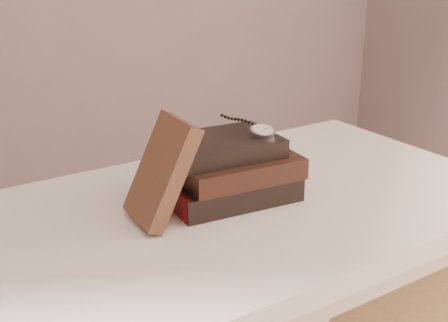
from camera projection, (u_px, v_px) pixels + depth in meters
table at (249, 241)px, 1.13m from camera, size 1.00×0.60×0.75m
book_stack at (229, 170)px, 1.09m from camera, size 0.26×0.19×0.12m
journal at (162, 171)px, 0.98m from camera, size 0.11×0.12×0.18m
pocket_watch at (260, 130)px, 1.08m from camera, size 0.05×0.15×0.02m
eyeglasses at (171, 158)px, 1.11m from camera, size 0.11×0.12×0.05m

